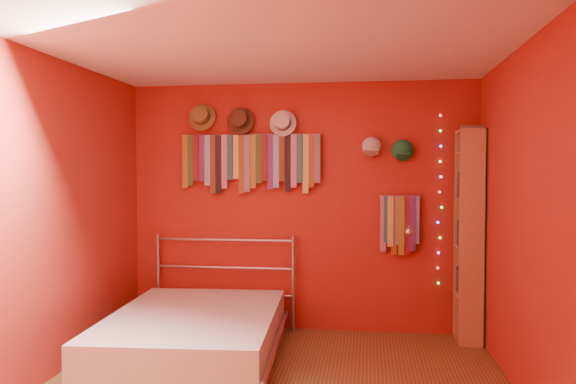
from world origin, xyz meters
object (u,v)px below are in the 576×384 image
at_px(bookshelf, 474,234).
at_px(reading_lamp, 409,231).
at_px(bed, 194,335).
at_px(tie_rack, 250,160).

bearing_deg(bookshelf, reading_lamp, -176.59).
relative_size(reading_lamp, bed, 0.16).
relative_size(reading_lamp, bookshelf, 0.17).
xyz_separation_m(reading_lamp, bed, (-1.83, -0.85, -0.82)).
xyz_separation_m(reading_lamp, bookshelf, (0.60, 0.04, -0.02)).
bearing_deg(reading_lamp, bed, -155.05).
bearing_deg(tie_rack, bookshelf, -4.09).
bearing_deg(reading_lamp, tie_rack, 173.06).
bearing_deg(bed, bookshelf, 16.48).
xyz_separation_m(tie_rack, bookshelf, (2.17, -0.15, -0.71)).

